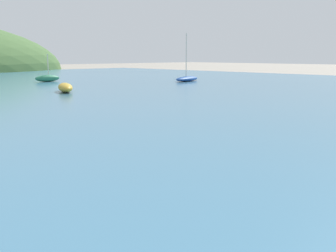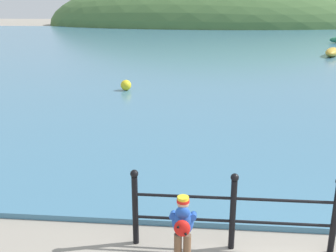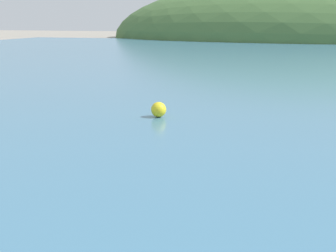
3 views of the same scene
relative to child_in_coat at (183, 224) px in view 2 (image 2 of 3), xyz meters
The scene contains 6 objects.
water 30.97m from the child_in_coat, 86.08° to the left, with size 80.00×60.00×0.10m, color teal.
far_hillside 69.15m from the child_in_coat, 88.25° to the left, with size 60.54×33.30×17.36m.
iron_railing 2.18m from the child_in_coat, 10.34° to the left, with size 5.87×0.12×1.21m.
child_in_coat is the anchor object (origin of this frame).
boat_far_left 25.17m from the child_in_coat, 68.99° to the left, with size 1.89×2.97×0.58m.
mooring_buoy 11.38m from the child_in_coat, 105.04° to the left, with size 0.43×0.43×0.43m, color yellow.
Camera 2 is at (-1.88, -3.65, 3.48)m, focal length 42.00 mm.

